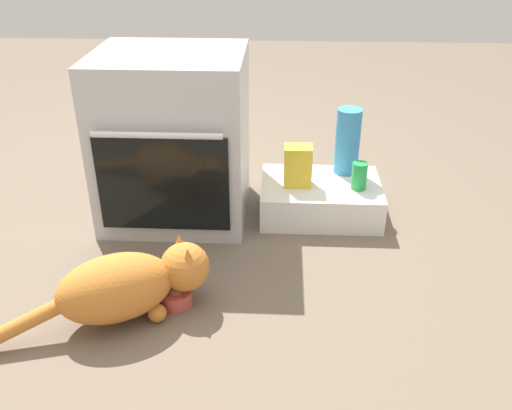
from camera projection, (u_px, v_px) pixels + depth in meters
name	position (u px, v px, depth m)	size (l,w,h in m)	color
ground	(171.00, 265.00, 2.16)	(8.00, 8.00, 0.00)	#6B5B4C
oven	(174.00, 138.00, 2.36)	(0.61, 0.58, 0.72)	#B7BABF
pantry_cabinet	(320.00, 198.00, 2.48)	(0.53, 0.38, 0.15)	white
food_bowl	(175.00, 296.00, 1.93)	(0.12, 0.12, 0.08)	#C64C47
cat	(128.00, 285.00, 1.83)	(0.75, 0.43, 0.25)	#C6752D
soda_can	(359.00, 176.00, 2.37)	(0.07, 0.07, 0.12)	green
water_bottle	(348.00, 141.00, 2.47)	(0.11, 0.11, 0.30)	#388CD1
snack_bag	(298.00, 166.00, 2.39)	(0.12, 0.09, 0.18)	yellow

